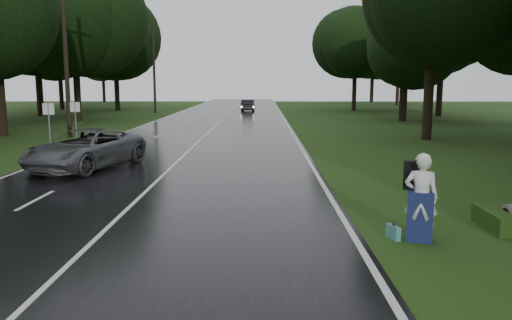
% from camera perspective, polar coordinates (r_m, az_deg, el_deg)
% --- Properties ---
extents(ground, '(160.00, 160.00, 0.00)m').
position_cam_1_polar(ground, '(13.55, -15.35, -6.54)').
color(ground, '#223F12').
rests_on(ground, ground).
extents(road, '(12.00, 140.00, 0.04)m').
position_cam_1_polar(road, '(32.95, -5.83, 2.68)').
color(road, black).
rests_on(road, ground).
extents(lane_center, '(0.12, 140.00, 0.01)m').
position_cam_1_polar(lane_center, '(32.95, -5.83, 2.72)').
color(lane_center, silver).
rests_on(lane_center, road).
extents(grey_car, '(4.20, 6.19, 1.58)m').
position_cam_1_polar(grey_car, '(21.56, -18.67, 1.19)').
color(grey_car, '#525457').
rests_on(grey_car, road).
extents(far_car, '(1.57, 4.26, 1.39)m').
position_cam_1_polar(far_car, '(60.67, -0.92, 6.19)').
color(far_car, black).
rests_on(far_car, road).
extents(hitchhiker, '(0.84, 0.81, 1.99)m').
position_cam_1_polar(hitchhiker, '(11.77, 18.05, -4.35)').
color(hitchhiker, silver).
rests_on(hitchhiker, ground).
extents(suitcase, '(0.26, 0.46, 0.31)m').
position_cam_1_polar(suitcase, '(11.92, 15.21, -7.86)').
color(suitcase, teal).
rests_on(suitcase, ground).
extents(utility_pole_mid, '(1.80, 0.28, 10.83)m').
position_cam_1_polar(utility_pole_mid, '(34.32, -20.21, 2.39)').
color(utility_pole_mid, black).
rests_on(utility_pole_mid, ground).
extents(utility_pole_far, '(1.80, 0.28, 9.66)m').
position_cam_1_polar(utility_pole_far, '(59.33, -11.28, 5.25)').
color(utility_pole_far, black).
rests_on(utility_pole_far, ground).
extents(road_sign_a, '(0.58, 0.10, 2.43)m').
position_cam_1_polar(road_sign_a, '(28.20, -22.12, 1.00)').
color(road_sign_a, white).
rests_on(road_sign_a, ground).
extents(road_sign_b, '(0.56, 0.10, 2.34)m').
position_cam_1_polar(road_sign_b, '(31.61, -19.55, 1.92)').
color(road_sign_b, white).
rests_on(road_sign_b, ground).
extents(tree_left_d, '(8.85, 8.85, 13.83)m').
position_cam_1_polar(tree_left_d, '(37.19, -26.57, 2.46)').
color(tree_left_d, black).
rests_on(tree_left_d, ground).
extents(tree_left_e, '(9.94, 9.94, 15.52)m').
position_cam_1_polar(tree_left_e, '(48.57, -19.36, 4.17)').
color(tree_left_e, black).
rests_on(tree_left_e, ground).
extents(tree_left_f, '(9.48, 9.48, 14.82)m').
position_cam_1_polar(tree_left_f, '(65.56, -15.33, 5.43)').
color(tree_left_f, black).
rests_on(tree_left_f, ground).
extents(tree_right_d, '(10.28, 10.28, 16.07)m').
position_cam_1_polar(tree_right_d, '(32.89, 18.65, 2.21)').
color(tree_right_d, black).
rests_on(tree_right_d, ground).
extents(tree_right_e, '(7.38, 7.38, 11.53)m').
position_cam_1_polar(tree_right_e, '(47.69, 16.17, 4.24)').
color(tree_right_e, black).
rests_on(tree_right_e, ground).
extents(tree_right_f, '(9.46, 9.46, 14.78)m').
position_cam_1_polar(tree_right_f, '(63.34, 10.95, 5.47)').
color(tree_right_f, black).
rests_on(tree_right_f, ground).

